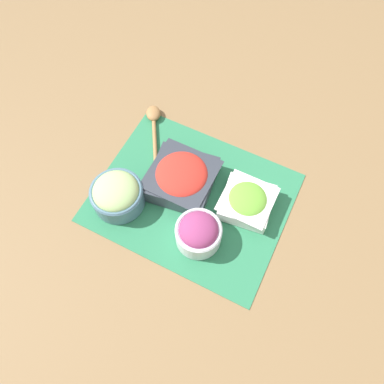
% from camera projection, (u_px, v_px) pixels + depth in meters
% --- Properties ---
extents(ground_plane, '(3.00, 3.00, 0.00)m').
position_uv_depth(ground_plane, '(192.00, 198.00, 1.02)').
color(ground_plane, olive).
extents(placemat, '(0.51, 0.41, 0.00)m').
position_uv_depth(placemat, '(192.00, 197.00, 1.02)').
color(placemat, '#2D7A51').
rests_on(placemat, ground_plane).
extents(tomato_bowl, '(0.19, 0.19, 0.07)m').
position_uv_depth(tomato_bowl, '(182.00, 177.00, 1.01)').
color(tomato_bowl, '#333842').
rests_on(tomato_bowl, placemat).
extents(lettuce_bowl, '(0.15, 0.15, 0.06)m').
position_uv_depth(lettuce_bowl, '(247.00, 201.00, 0.98)').
color(lettuce_bowl, white).
rests_on(lettuce_bowl, placemat).
extents(onion_bowl, '(0.12, 0.12, 0.09)m').
position_uv_depth(onion_bowl, '(199.00, 232.00, 0.93)').
color(onion_bowl, silver).
rests_on(onion_bowl, placemat).
extents(cucumber_bowl, '(0.14, 0.14, 0.09)m').
position_uv_depth(cucumber_bowl, '(117.00, 194.00, 0.98)').
color(cucumber_bowl, slate).
rests_on(cucumber_bowl, placemat).
extents(wooden_spoon, '(0.14, 0.20, 0.02)m').
position_uv_depth(wooden_spoon, '(154.00, 122.00, 1.12)').
color(wooden_spoon, '#9E7042').
rests_on(wooden_spoon, placemat).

